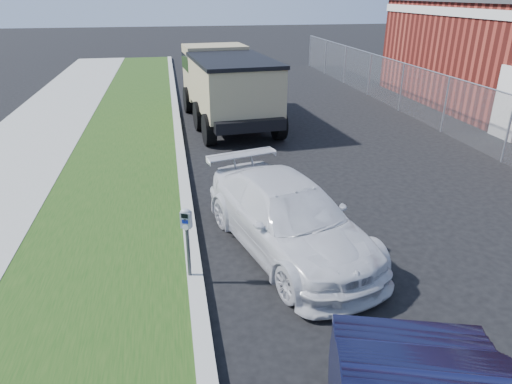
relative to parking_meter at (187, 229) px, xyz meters
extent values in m
plane|color=black|center=(2.68, 0.11, -0.98)|extent=(120.00, 120.00, 0.00)
cube|color=gray|center=(0.08, 2.11, -0.90)|extent=(0.25, 50.00, 0.15)
cube|color=#16380F|center=(-1.52, 2.11, -0.91)|extent=(3.00, 50.00, 0.13)
plane|color=slate|center=(8.68, 7.11, -0.08)|extent=(0.00, 30.00, 30.00)
cylinder|color=#91959E|center=(8.68, 7.11, 0.82)|extent=(0.04, 30.00, 0.04)
cylinder|color=#91959E|center=(8.68, 4.11, -0.08)|extent=(0.06, 0.06, 1.80)
cylinder|color=#91959E|center=(8.68, 7.11, -0.08)|extent=(0.06, 0.06, 1.80)
cylinder|color=#91959E|center=(8.68, 10.11, -0.08)|extent=(0.06, 0.06, 1.80)
cylinder|color=#91959E|center=(8.68, 13.11, -0.08)|extent=(0.06, 0.06, 1.80)
cylinder|color=#91959E|center=(8.68, 16.11, -0.08)|extent=(0.06, 0.06, 1.80)
cylinder|color=#91959E|center=(8.68, 19.11, -0.08)|extent=(0.06, 0.06, 1.80)
cylinder|color=#91959E|center=(8.68, 22.11, -0.08)|extent=(0.06, 0.06, 1.80)
cube|color=silver|center=(10.16, 8.11, 2.62)|extent=(0.06, 14.00, 0.30)
cube|color=silver|center=(10.13, 6.11, 0.12)|extent=(0.08, 1.10, 2.20)
cylinder|color=#3F4247|center=(0.00, 0.00, -0.43)|extent=(0.07, 0.07, 0.87)
cube|color=gray|center=(0.00, 0.00, 0.15)|extent=(0.18, 0.16, 0.26)
ellipsoid|color=gray|center=(0.00, 0.00, 0.28)|extent=(0.19, 0.16, 0.10)
cube|color=black|center=(-0.02, -0.05, 0.24)|extent=(0.10, 0.05, 0.07)
cube|color=navy|center=(-0.02, -0.05, 0.14)|extent=(0.09, 0.04, 0.06)
cylinder|color=silver|center=(-0.02, -0.05, 0.05)|extent=(0.09, 0.04, 0.10)
cube|color=#3F4247|center=(-0.02, -0.05, 0.17)|extent=(0.03, 0.02, 0.04)
imported|color=silver|center=(1.79, 0.80, -0.35)|extent=(2.81, 4.63, 1.26)
cube|color=black|center=(1.88, 9.39, -0.29)|extent=(2.65, 6.29, 0.33)
cube|color=#8E815C|center=(1.68, 11.58, 0.50)|extent=(2.39, 1.92, 1.91)
cube|color=black|center=(1.68, 11.58, 0.89)|extent=(2.42, 1.94, 0.57)
cube|color=#8E815C|center=(1.95, 8.62, 0.50)|extent=(2.65, 4.21, 1.53)
cube|color=black|center=(1.95, 8.62, 1.30)|extent=(2.75, 4.31, 0.11)
cube|color=black|center=(1.60, 12.48, -0.36)|extent=(2.30, 0.35, 0.29)
cylinder|color=black|center=(0.59, 11.38, -0.50)|extent=(0.39, 0.98, 0.96)
cylinder|color=black|center=(2.78, 11.58, -0.50)|extent=(0.39, 0.98, 0.96)
cylinder|color=black|center=(0.82, 8.81, -0.50)|extent=(0.39, 0.98, 0.96)
cylinder|color=black|center=(3.02, 9.01, -0.50)|extent=(0.39, 0.98, 0.96)
cylinder|color=black|center=(0.98, 7.09, -0.50)|extent=(0.39, 0.98, 0.96)
cylinder|color=black|center=(3.17, 7.29, -0.50)|extent=(0.39, 0.98, 0.96)
camera|label=1|loc=(-0.10, -6.17, 3.28)|focal=32.00mm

